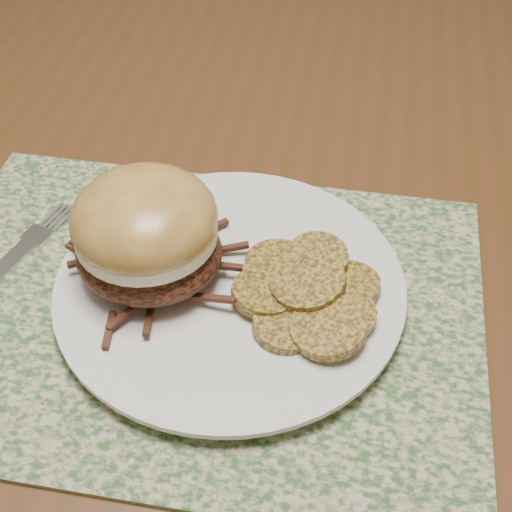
% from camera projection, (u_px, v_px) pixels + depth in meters
% --- Properties ---
extents(ground, '(3.50, 3.50, 0.00)m').
position_uv_depth(ground, '(150.00, 492.00, 1.25)').
color(ground, brown).
rests_on(ground, ground).
extents(dining_table, '(1.50, 0.90, 0.75)m').
position_uv_depth(dining_table, '(86.00, 202.00, 0.78)').
color(dining_table, '#552E18').
rests_on(dining_table, ground).
extents(placemat, '(0.45, 0.33, 0.00)m').
position_uv_depth(placemat, '(195.00, 308.00, 0.56)').
color(placemat, '#355C2F').
rests_on(placemat, dining_table).
extents(dinner_plate, '(0.26, 0.26, 0.02)m').
position_uv_depth(dinner_plate, '(230.00, 288.00, 0.57)').
color(dinner_plate, white).
rests_on(dinner_plate, placemat).
extents(pork_sandwich, '(0.14, 0.13, 0.09)m').
position_uv_depth(pork_sandwich, '(146.00, 233.00, 0.54)').
color(pork_sandwich, black).
rests_on(pork_sandwich, dinner_plate).
extents(roasted_potatoes, '(0.12, 0.14, 0.03)m').
position_uv_depth(roasted_potatoes, '(309.00, 293.00, 0.54)').
color(roasted_potatoes, olive).
rests_on(roasted_potatoes, dinner_plate).
extents(fork, '(0.07, 0.19, 0.00)m').
position_uv_depth(fork, '(1.00, 271.00, 0.59)').
color(fork, silver).
rests_on(fork, placemat).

